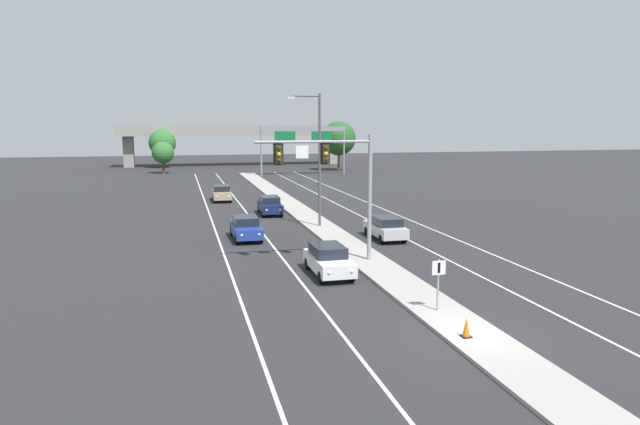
# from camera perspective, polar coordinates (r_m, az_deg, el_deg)

# --- Properties ---
(ground_plane) EXTENTS (260.00, 260.00, 0.00)m
(ground_plane) POSITION_cam_1_polar(r_m,az_deg,el_deg) (22.98, 14.75, -11.75)
(ground_plane) COLOR #28282B
(median_island) EXTENTS (2.40, 110.00, 0.15)m
(median_island) POSITION_cam_1_polar(r_m,az_deg,el_deg) (39.09, 2.10, -2.83)
(median_island) COLOR #9E9B93
(median_island) RESTS_ON ground
(lane_stripe_oncoming_center) EXTENTS (0.14, 100.00, 0.01)m
(lane_stripe_oncoming_center) POSITION_cam_1_polar(r_m,az_deg,el_deg) (44.91, -6.14, -1.44)
(lane_stripe_oncoming_center) COLOR silver
(lane_stripe_oncoming_center) RESTS_ON ground
(lane_stripe_receding_center) EXTENTS (0.14, 100.00, 0.01)m
(lane_stripe_receding_center) POSITION_cam_1_polar(r_m,az_deg,el_deg) (47.06, 5.27, -0.95)
(lane_stripe_receding_center) COLOR silver
(lane_stripe_receding_center) RESTS_ON ground
(edge_stripe_left) EXTENTS (0.14, 100.00, 0.01)m
(edge_stripe_left) POSITION_cam_1_polar(r_m,az_deg,el_deg) (44.60, -10.35, -1.60)
(edge_stripe_left) COLOR silver
(edge_stripe_left) RESTS_ON ground
(edge_stripe_right) EXTENTS (0.14, 100.00, 0.01)m
(edge_stripe_right) POSITION_cam_1_polar(r_m,az_deg,el_deg) (48.23, 8.98, -0.79)
(edge_stripe_right) COLOR silver
(edge_stripe_right) RESTS_ON ground
(overhead_signal_mast) EXTENTS (6.67, 0.44, 7.20)m
(overhead_signal_mast) POSITION_cam_1_polar(r_m,az_deg,el_deg) (32.25, 1.42, 4.09)
(overhead_signal_mast) COLOR gray
(overhead_signal_mast) RESTS_ON median_island
(median_sign_post) EXTENTS (0.60, 0.10, 2.20)m
(median_sign_post) POSITION_cam_1_polar(r_m,az_deg,el_deg) (24.76, 11.61, -6.28)
(median_sign_post) COLOR gray
(median_sign_post) RESTS_ON median_island
(street_lamp_median) EXTENTS (2.58, 0.28, 10.00)m
(street_lamp_median) POSITION_cam_1_polar(r_m,az_deg,el_deg) (43.74, -0.32, 5.98)
(street_lamp_median) COLOR #4C4C51
(street_lamp_median) RESTS_ON median_island
(car_oncoming_white) EXTENTS (1.85, 4.48, 1.58)m
(car_oncoming_white) POSITION_cam_1_polar(r_m,az_deg,el_deg) (30.58, 0.85, -4.69)
(car_oncoming_white) COLOR silver
(car_oncoming_white) RESTS_ON ground
(car_oncoming_blue) EXTENTS (1.89, 4.50, 1.58)m
(car_oncoming_blue) POSITION_cam_1_polar(r_m,az_deg,el_deg) (40.22, -7.33, -1.48)
(car_oncoming_blue) COLOR navy
(car_oncoming_blue) RESTS_ON ground
(car_oncoming_navy) EXTENTS (1.92, 4.51, 1.58)m
(car_oncoming_navy) POSITION_cam_1_polar(r_m,az_deg,el_deg) (50.97, -4.97, 0.73)
(car_oncoming_navy) COLOR #141E4C
(car_oncoming_navy) RESTS_ON ground
(car_oncoming_tan) EXTENTS (1.90, 4.50, 1.58)m
(car_oncoming_tan) POSITION_cam_1_polar(r_m,az_deg,el_deg) (60.53, -9.68, 1.91)
(car_oncoming_tan) COLOR tan
(car_oncoming_tan) RESTS_ON ground
(car_receding_silver) EXTENTS (1.84, 4.48, 1.58)m
(car_receding_silver) POSITION_cam_1_polar(r_m,az_deg,el_deg) (40.16, 6.48, -1.48)
(car_receding_silver) COLOR #B7B7BC
(car_receding_silver) RESTS_ON ground
(traffic_cone_median_nose) EXTENTS (0.36, 0.36, 0.74)m
(traffic_cone_median_nose) POSITION_cam_1_polar(r_m,az_deg,el_deg) (22.33, 14.25, -10.96)
(traffic_cone_median_nose) COLOR black
(traffic_cone_median_nose) RESTS_ON median_island
(highway_sign_gantry) EXTENTS (13.28, 0.42, 7.50)m
(highway_sign_gantry) POSITION_cam_1_polar(r_m,az_deg,el_deg) (88.91, -1.67, 7.65)
(highway_sign_gantry) COLOR gray
(highway_sign_gantry) RESTS_ON ground
(overpass_bridge) EXTENTS (42.40, 6.40, 7.65)m
(overpass_bridge) POSITION_cam_1_polar(r_m,az_deg,el_deg) (111.14, -8.45, 7.60)
(overpass_bridge) COLOR gray
(overpass_bridge) RESTS_ON ground
(tree_far_left_c) EXTENTS (4.76, 4.76, 6.89)m
(tree_far_left_c) POSITION_cam_1_polar(r_m,az_deg,el_deg) (107.22, -15.31, 6.65)
(tree_far_left_c) COLOR #4C3823
(tree_far_left_c) RESTS_ON ground
(tree_far_left_b) EXTENTS (3.50, 3.50, 5.07)m
(tree_far_left_b) POSITION_cam_1_polar(r_m,az_deg,el_deg) (95.51, -15.25, 5.71)
(tree_far_left_b) COLOR #4C3823
(tree_far_left_b) RESTS_ON ground
(tree_far_right_c) EXTENTS (5.71, 5.71, 8.26)m
(tree_far_right_c) POSITION_cam_1_polar(r_m,az_deg,el_deg) (97.92, 1.86, 7.31)
(tree_far_right_c) COLOR #4C3823
(tree_far_right_c) RESTS_ON ground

